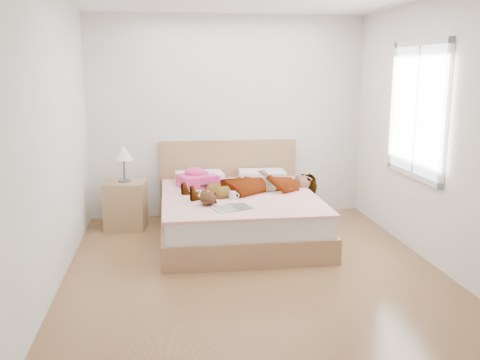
{
  "coord_description": "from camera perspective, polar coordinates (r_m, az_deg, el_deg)",
  "views": [
    {
      "loc": [
        -0.82,
        -4.94,
        1.93
      ],
      "look_at": [
        0.0,
        0.85,
        0.7
      ],
      "focal_mm": 40.0,
      "sensor_mm": 36.0,
      "label": 1
    }
  ],
  "objects": [
    {
      "name": "bed",
      "position": [
        6.26,
        -0.24,
        -3.46
      ],
      "size": [
        1.8,
        2.08,
        1.0
      ],
      "color": "brown",
      "rests_on": "ground"
    },
    {
      "name": "phone",
      "position": [
        6.58,
        -3.28,
        0.79
      ],
      "size": [
        0.06,
        0.09,
        0.04
      ],
      "primitive_type": "cube",
      "rotation": [
        0.44,
        0.0,
        0.28
      ],
      "color": "silver",
      "rests_on": "bed"
    },
    {
      "name": "nightstand",
      "position": [
        6.68,
        -12.11,
        -2.2
      ],
      "size": [
        0.52,
        0.47,
        1.02
      ],
      "color": "brown",
      "rests_on": "ground"
    },
    {
      "name": "magazine",
      "position": [
        5.5,
        -0.7,
        -2.99
      ],
      "size": [
        0.47,
        0.38,
        0.02
      ],
      "color": "white",
      "rests_on": "bed"
    },
    {
      "name": "coffee_mug",
      "position": [
        5.87,
        -0.76,
        -1.65
      ],
      "size": [
        0.12,
        0.1,
        0.09
      ],
      "color": "silver",
      "rests_on": "bed"
    },
    {
      "name": "room_shell",
      "position": [
        5.86,
        18.37,
        7.07
      ],
      "size": [
        4.0,
        4.0,
        4.0
      ],
      "color": "white",
      "rests_on": "ground"
    },
    {
      "name": "towel",
      "position": [
        6.55,
        -4.6,
        0.14
      ],
      "size": [
        0.53,
        0.47,
        0.23
      ],
      "color": "#E43E86",
      "rests_on": "bed"
    },
    {
      "name": "plush_toy",
      "position": [
        5.65,
        -3.48,
        -1.91
      ],
      "size": [
        0.21,
        0.28,
        0.15
      ],
      "color": "black",
      "rests_on": "bed"
    },
    {
      "name": "hair",
      "position": [
        6.64,
        -3.91,
        -0.12
      ],
      "size": [
        0.6,
        0.67,
        0.09
      ],
      "primitive_type": "ellipsoid",
      "rotation": [
        0.0,
        0.0,
        -0.25
      ],
      "color": "black",
      "rests_on": "bed"
    },
    {
      "name": "woman",
      "position": [
        6.26,
        1.59,
        -0.15
      ],
      "size": [
        1.82,
        1.08,
        0.23
      ],
      "primitive_type": "imported",
      "rotation": [
        0.0,
        0.0,
        -1.29
      ],
      "color": "white",
      "rests_on": "bed"
    },
    {
      "name": "ground",
      "position": [
        5.37,
        1.28,
        -9.2
      ],
      "size": [
        4.0,
        4.0,
        0.0
      ],
      "primitive_type": "plane",
      "color": "#4D2E18",
      "rests_on": "ground"
    }
  ]
}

